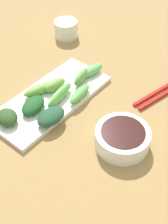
% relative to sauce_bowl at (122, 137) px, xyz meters
% --- Properties ---
extents(tabletop, '(2.10, 2.10, 0.02)m').
position_rel_sauce_bowl_xyz_m(tabletop, '(0.13, -0.03, -0.03)').
color(tabletop, '#997948').
rests_on(tabletop, ground).
extents(sauce_bowl, '(0.12, 0.12, 0.04)m').
position_rel_sauce_bowl_xyz_m(sauce_bowl, '(0.00, 0.00, 0.00)').
color(sauce_bowl, white).
rests_on(sauce_bowl, tabletop).
extents(serving_plate, '(0.14, 0.32, 0.01)m').
position_rel_sauce_bowl_xyz_m(serving_plate, '(0.22, -0.00, -0.02)').
color(serving_plate, white).
rests_on(serving_plate, tabletop).
extents(broccoli_stalk_0, '(0.03, 0.08, 0.02)m').
position_rel_sauce_bowl_xyz_m(broccoli_stalk_0, '(0.16, -0.05, 0.00)').
color(broccoli_stalk_0, '#5DB355').
rests_on(broccoli_stalk_0, serving_plate).
extents(broccoli_stalk_1, '(0.03, 0.07, 0.03)m').
position_rel_sauce_bowl_xyz_m(broccoli_stalk_1, '(0.20, -0.10, 0.00)').
color(broccoli_stalk_1, '#669E42').
rests_on(broccoli_stalk_1, serving_plate).
extents(broccoli_stalk_2, '(0.04, 0.10, 0.03)m').
position_rel_sauce_bowl_xyz_m(broccoli_stalk_2, '(0.19, -0.01, 0.00)').
color(broccoli_stalk_2, '#6BBB58').
rests_on(broccoli_stalk_2, serving_plate).
extents(broccoli_leafy_3, '(0.06, 0.08, 0.02)m').
position_rel_sauce_bowl_xyz_m(broccoli_leafy_3, '(0.22, 0.05, 0.00)').
color(broccoli_leafy_3, '#1C5124').
rests_on(broccoli_leafy_3, serving_plate).
extents(broccoli_stalk_4, '(0.05, 0.09, 0.02)m').
position_rel_sauce_bowl_xyz_m(broccoli_stalk_4, '(0.25, 0.00, 0.00)').
color(broccoli_stalk_4, '#6DA943').
rests_on(broccoli_stalk_4, serving_plate).
extents(broccoli_leafy_5, '(0.05, 0.08, 0.03)m').
position_rel_sauce_bowl_xyz_m(broccoli_leafy_5, '(0.16, 0.05, 0.00)').
color(broccoli_leafy_5, '#224B32').
rests_on(broccoli_leafy_5, serving_plate).
extents(broccoli_stalk_6, '(0.04, 0.07, 0.03)m').
position_rel_sauce_bowl_xyz_m(broccoli_stalk_6, '(0.23, -0.03, 0.00)').
color(broccoli_stalk_6, '#72A14D').
rests_on(broccoli_stalk_6, serving_plate).
extents(broccoli_stalk_7, '(0.04, 0.08, 0.02)m').
position_rel_sauce_bowl_xyz_m(broccoli_stalk_7, '(0.20, -0.14, 0.00)').
color(broccoli_stalk_7, '#5CB05A').
rests_on(broccoli_stalk_7, serving_plate).
extents(broccoli_leafy_8, '(0.07, 0.06, 0.03)m').
position_rel_sauce_bowl_xyz_m(broccoli_leafy_8, '(0.24, 0.12, 0.00)').
color(broccoli_leafy_8, '#2A4A1F').
rests_on(broccoli_leafy_8, serving_plate).
extents(chopsticks, '(0.08, 0.23, 0.01)m').
position_rel_sauce_bowl_xyz_m(chopsticks, '(0.01, -0.23, -0.02)').
color(chopsticks, red).
rests_on(chopsticks, tabletop).
extents(tea_cup, '(0.07, 0.07, 0.05)m').
position_rel_sauce_bowl_xyz_m(tea_cup, '(0.39, -0.25, 0.00)').
color(tea_cup, white).
rests_on(tea_cup, tabletop).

